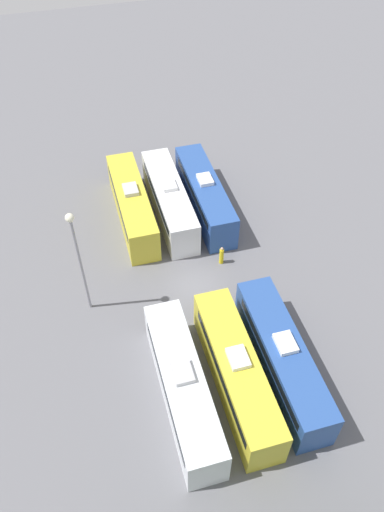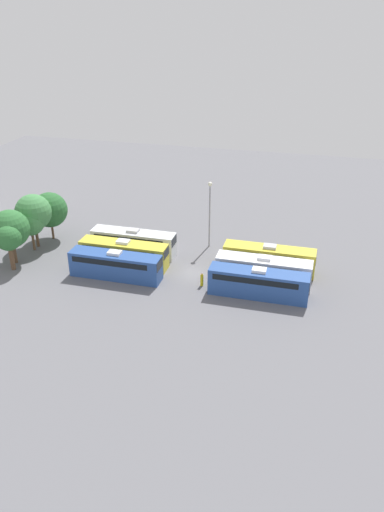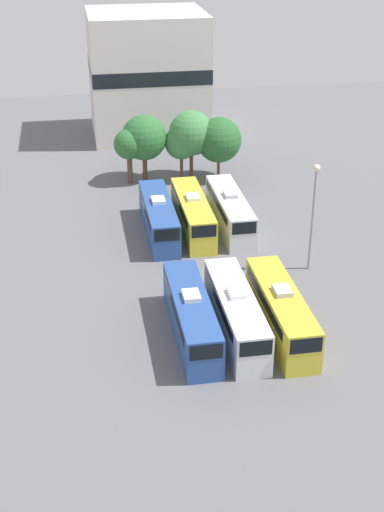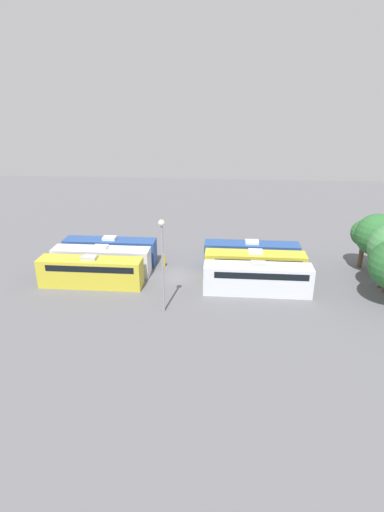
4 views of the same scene
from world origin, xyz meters
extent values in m
plane|color=slate|center=(0.00, 0.00, 0.00)|extent=(123.15, 123.15, 0.00)
cube|color=#284C93|center=(-3.33, -8.83, 1.61)|extent=(2.50, 11.46, 3.21)
cube|color=black|center=(-3.33, -8.55, 2.51)|extent=(2.54, 9.74, 0.71)
cube|color=black|center=(-3.33, -14.55, 2.50)|extent=(2.20, 0.08, 1.13)
cube|color=white|center=(-3.33, -8.83, 3.39)|extent=(1.20, 1.60, 0.35)
cube|color=silver|center=(-0.09, -8.98, 1.61)|extent=(2.50, 11.46, 3.21)
cube|color=black|center=(-0.09, -8.69, 2.51)|extent=(2.54, 9.74, 0.71)
cube|color=black|center=(-0.09, -14.70, 2.50)|extent=(2.20, 0.08, 1.13)
cube|color=white|center=(-0.09, -8.98, 3.39)|extent=(1.20, 1.60, 0.35)
cube|color=gold|center=(3.22, -9.23, 1.61)|extent=(2.50, 11.46, 3.21)
cube|color=black|center=(3.22, -8.94, 2.51)|extent=(2.54, 9.74, 0.71)
cube|color=black|center=(3.22, -14.95, 2.50)|extent=(2.20, 0.08, 1.13)
cube|color=#B2B2B7|center=(3.22, -9.23, 3.39)|extent=(1.20, 1.60, 0.35)
cube|color=#284C93|center=(-3.41, 8.80, 1.61)|extent=(2.50, 11.46, 3.21)
cube|color=black|center=(-3.41, 9.09, 2.51)|extent=(2.54, 9.74, 0.71)
cube|color=black|center=(-3.41, 3.08, 2.50)|extent=(2.20, 0.08, 1.13)
cube|color=white|center=(-3.41, 8.80, 3.39)|extent=(1.20, 1.60, 0.35)
cube|color=gold|center=(-0.14, 9.01, 1.61)|extent=(2.50, 11.46, 3.21)
cube|color=black|center=(-0.14, 9.30, 2.51)|extent=(2.54, 9.74, 0.71)
cube|color=black|center=(-0.14, 3.29, 2.50)|extent=(2.20, 0.08, 1.13)
cube|color=white|center=(-0.14, 9.01, 3.39)|extent=(1.20, 1.60, 0.35)
cube|color=silver|center=(3.47, 9.08, 1.61)|extent=(2.50, 11.46, 3.21)
cube|color=black|center=(3.47, 9.36, 2.51)|extent=(2.54, 9.74, 0.71)
cube|color=black|center=(3.47, 3.36, 2.50)|extent=(2.20, 0.08, 1.13)
cube|color=#B2B2B7|center=(3.47, 9.08, 3.39)|extent=(1.20, 1.60, 0.35)
cylinder|color=gold|center=(-2.73, -1.99, 0.75)|extent=(0.36, 0.36, 1.51)
sphere|color=tan|center=(-2.73, -1.99, 1.63)|extent=(0.24, 0.24, 0.24)
cylinder|color=gray|center=(8.32, -0.29, 4.46)|extent=(0.20, 0.20, 8.93)
sphere|color=#EAE5C6|center=(8.32, -0.29, 9.11)|extent=(0.60, 0.60, 0.60)
cylinder|color=brown|center=(-4.85, 22.36, 1.64)|extent=(0.58, 0.58, 3.28)
sphere|color=#2D6B33|center=(-4.85, 22.36, 4.43)|extent=(3.30, 3.30, 3.30)
cylinder|color=brown|center=(-3.10, 23.16, 1.54)|extent=(0.53, 0.53, 3.07)
sphere|color=#2D6B33|center=(-3.10, 23.16, 4.81)|extent=(4.95, 4.95, 4.95)
cylinder|color=brown|center=(0.97, 22.82, 1.42)|extent=(0.35, 0.35, 2.84)
sphere|color=#428447|center=(0.97, 22.82, 4.15)|extent=(3.73, 3.73, 3.73)
cylinder|color=brown|center=(2.09, 22.89, 1.70)|extent=(0.40, 0.40, 3.40)
sphere|color=#428447|center=(2.09, 22.89, 5.13)|extent=(4.95, 4.95, 4.95)
cylinder|color=brown|center=(5.05, 22.16, 1.34)|extent=(0.33, 0.33, 2.69)
sphere|color=#28602D|center=(5.05, 22.16, 4.43)|extent=(4.98, 4.98, 4.98)
cube|color=silver|center=(-0.69, 40.15, 7.76)|extent=(14.57, 12.85, 15.53)
cube|color=black|center=(-0.69, 40.15, 8.54)|extent=(14.63, 12.91, 1.80)
camera|label=1|loc=(7.19, 24.49, 30.28)|focal=35.00mm
camera|label=2|loc=(-53.49, -14.30, 30.11)|focal=35.00mm
camera|label=3|loc=(-10.64, -51.65, 28.96)|focal=50.00mm
camera|label=4|loc=(42.61, 5.40, 19.60)|focal=28.00mm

